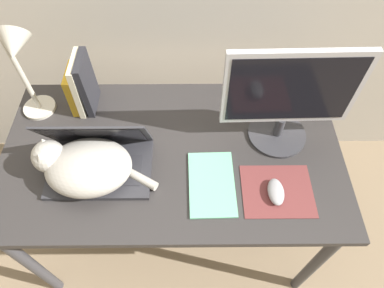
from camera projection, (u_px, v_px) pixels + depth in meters
desk at (173, 163)px, 1.37m from camera, size 1.30×0.72×0.75m
laptop at (99, 158)px, 1.23m from camera, size 0.37×0.25×0.24m
cat at (84, 166)px, 1.18m from camera, size 0.43×0.25×0.16m
external_monitor at (289, 97)px, 1.17m from camera, size 0.46×0.23×0.42m
mousepad at (277, 191)px, 1.20m from camera, size 0.25×0.21×0.00m
computer_mouse at (276, 192)px, 1.18m from camera, size 0.06×0.10×0.03m
book_row at (81, 85)px, 1.35m from camera, size 0.09×0.16×0.24m
desk_lamp at (19, 61)px, 1.18m from camera, size 0.17×0.17×0.43m
notepad at (212, 184)px, 1.22m from camera, size 0.17×0.27×0.01m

